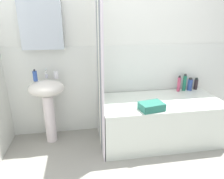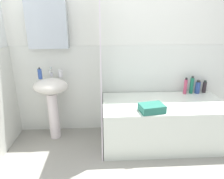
% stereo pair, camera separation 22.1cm
% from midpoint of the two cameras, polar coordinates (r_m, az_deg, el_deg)
% --- Properties ---
extents(wall_back_tiled, '(3.60, 0.18, 2.40)m').
position_cam_midpoint_polar(wall_back_tiled, '(2.70, 5.95, 11.16)').
color(wall_back_tiled, white).
rests_on(wall_back_tiled, ground_plane).
extents(sink, '(0.44, 0.34, 0.83)m').
position_cam_midpoint_polar(sink, '(2.62, -14.61, -1.61)').
color(sink, silver).
rests_on(sink, ground_plane).
extents(faucet, '(0.03, 0.12, 0.12)m').
position_cam_midpoint_polar(faucet, '(2.61, -14.80, 4.81)').
color(faucet, silver).
rests_on(faucet, sink).
extents(soap_dispenser, '(0.05, 0.05, 0.14)m').
position_cam_midpoint_polar(soap_dispenser, '(2.55, -17.63, 4.26)').
color(soap_dispenser, '#314F9F').
rests_on(soap_dispenser, sink).
extents(toothbrush_cup, '(0.06, 0.06, 0.09)m').
position_cam_midpoint_polar(toothbrush_cup, '(2.59, -12.19, 4.48)').
color(toothbrush_cup, silver).
rests_on(toothbrush_cup, sink).
extents(bathtub, '(1.52, 0.74, 0.55)m').
position_cam_midpoint_polar(bathtub, '(2.69, 16.53, -8.96)').
color(bathtub, white).
rests_on(bathtub, ground_plane).
extents(shower_curtain, '(0.01, 0.74, 2.00)m').
position_cam_midpoint_polar(shower_curtain, '(2.28, -0.45, 6.28)').
color(shower_curtain, white).
rests_on(shower_curtain, ground_plane).
extents(lotion_bottle, '(0.05, 0.05, 0.17)m').
position_cam_midpoint_polar(lotion_bottle, '(3.10, 26.79, 0.64)').
color(lotion_bottle, '#2F262A').
rests_on(lotion_bottle, bathtub).
extents(body_wash_bottle, '(0.07, 0.07, 0.18)m').
position_cam_midpoint_polar(body_wash_bottle, '(3.03, 25.24, 0.58)').
color(body_wash_bottle, '#314D9B').
rests_on(body_wash_bottle, bathtub).
extents(conditioner_bottle, '(0.05, 0.05, 0.24)m').
position_cam_midpoint_polar(conditioner_bottle, '(2.98, 23.82, 1.08)').
color(conditioner_bottle, '#1D7455').
rests_on(conditioner_bottle, bathtub).
extents(shampoo_bottle, '(0.04, 0.04, 0.23)m').
position_cam_midpoint_polar(shampoo_bottle, '(2.93, 22.32, 0.83)').
color(shampoo_bottle, '#CB476A').
rests_on(shampoo_bottle, bathtub).
extents(towel_folded, '(0.29, 0.23, 0.08)m').
position_cam_midpoint_polar(towel_folded, '(2.27, 14.07, -5.23)').
color(towel_folded, '#2B7261').
rests_on(towel_folded, bathtub).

